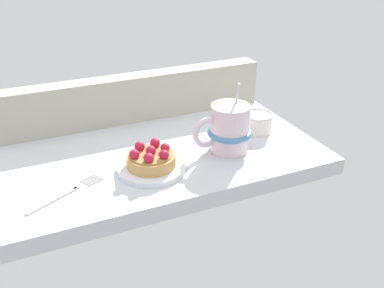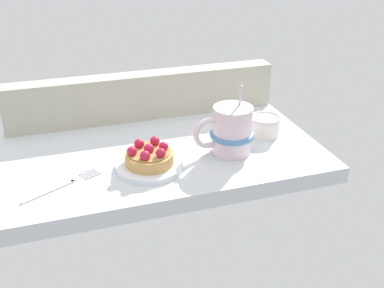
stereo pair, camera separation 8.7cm
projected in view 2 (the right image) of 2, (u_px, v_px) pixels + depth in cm
name	position (u px, v px, depth cm)	size (l,w,h in cm)	color
ground_plane	(162.00, 154.00, 94.52)	(66.17, 39.61, 3.41)	silver
window_rail_back	(144.00, 96.00, 105.83)	(64.85, 5.16, 11.03)	#B2AD99
dessert_plate	(150.00, 166.00, 85.60)	(13.29, 13.29, 1.11)	silver
raspberry_tart	(149.00, 156.00, 84.58)	(9.50, 9.50, 4.27)	tan
coffee_mug	(231.00, 131.00, 89.62)	(13.18, 9.41, 14.57)	silver
dessert_fork	(63.00, 185.00, 79.83)	(14.58, 8.59, 0.60)	silver
sugar_bowl	(265.00, 125.00, 97.99)	(7.01, 7.01, 4.46)	silver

